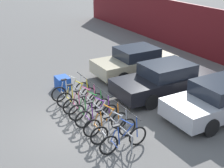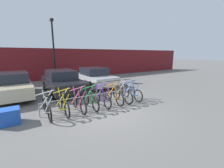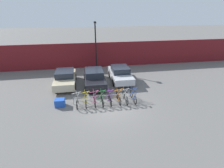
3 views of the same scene
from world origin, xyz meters
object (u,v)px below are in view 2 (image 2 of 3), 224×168
Objects in this scene: bike_rack at (95,96)px; cargo_crate at (9,117)px; car_black at (62,81)px; car_beige at (13,85)px; bicycle_pink at (79,102)px; bicycle_purple at (102,98)px; bicycle_yellow at (63,105)px; lamp_post at (54,47)px; bicycle_silver at (122,94)px; bicycle_white at (47,108)px; bicycle_green at (90,100)px; bicycle_orange at (114,96)px; car_silver at (94,77)px; bicycle_blue at (131,93)px.

bike_rack reaches higher than cargo_crate.
car_black reaches higher than bike_rack.
bicycle_pink is at bearing -59.01° from car_beige.
bicycle_yellow is at bearing 179.82° from bicycle_purple.
bicycle_purple is 8.40m from lamp_post.
car_black is at bearing 89.15° from bicycle_pink.
bicycle_silver is 4.25m from car_black.
bicycle_green is at bearing 3.05° from bicycle_white.
cargo_crate is (-4.31, 0.11, -0.10)m from bicycle_orange.
bicycle_silver is (1.78, 0.00, 0.00)m from bicycle_green.
bicycle_green is (-0.29, -0.15, -0.12)m from bike_rack.
bicycle_yellow is at bearing -129.74° from car_silver.
bicycle_purple is 4.54m from car_silver.
bicycle_pink is 0.55m from bicycle_green.
car_black is at bearing 102.75° from bicycle_purple.
lamp_post reaches higher than bicycle_purple.
car_silver is at bearing 63.71° from bike_rack.
bicycle_blue is at bearing -4.02° from bike_rack.
bicycle_yellow is at bearing 176.95° from bicycle_blue.
bicycle_orange is 0.32× the size of lamp_post.
bicycle_purple reaches higher than cargo_crate.
bicycle_yellow is 3.84m from car_black.
bicycle_yellow is at bearing -100.62° from lamp_post.
bicycle_white is at bearing -175.98° from bike_rack.
bicycle_orange reaches higher than cargo_crate.
bicycle_yellow is 1.00× the size of bicycle_orange.
car_black reaches higher than bicycle_pink.
bicycle_pink reaches higher than cargo_crate.
bicycle_silver reaches higher than bike_rack.
bicycle_purple is (0.58, 0.00, 0.00)m from bicycle_green.
bicycle_blue is (2.40, 0.00, 0.00)m from bicycle_green.
car_beige is 0.79× the size of lamp_post.
bicycle_purple and bicycle_orange have the same top height.
bicycle_green is at bearing -53.44° from car_beige.
bicycle_green is 0.58m from bicycle_purple.
bicycle_silver is 6.13m from car_beige.
car_black is 1.08× the size of car_silver.
bicycle_yellow is 0.41× the size of car_silver.
bicycle_orange is (1.26, 0.00, 0.00)m from bicycle_green.
car_black is (-0.85, 3.71, 0.31)m from bicycle_purple.
bicycle_green is 1.26m from bicycle_orange.
bicycle_yellow reaches higher than bike_rack.
cargo_crate is at bearing -92.08° from car_beige.
bicycle_white is 2.44× the size of cargo_crate.
bike_rack is at bearing 13.58° from bicycle_pink.
bicycle_pink is at bearing 177.17° from bicycle_silver.
bicycle_white is 4.23m from bicycle_blue.
lamp_post is at bearing 91.91° from bicycle_purple.
bike_rack is 1.14× the size of car_beige.
car_beige is (-5.31, 3.93, 0.31)m from bicycle_blue.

